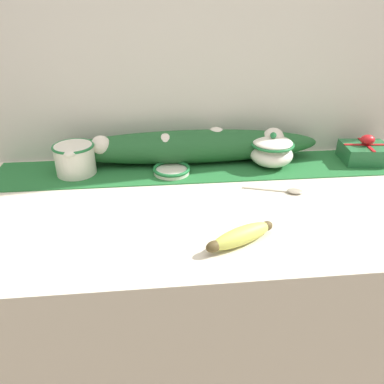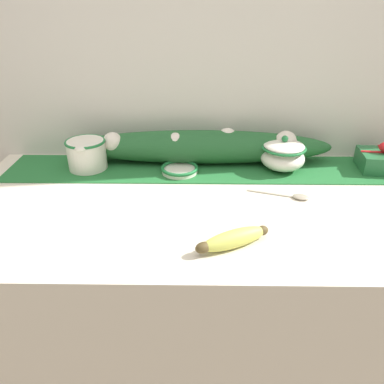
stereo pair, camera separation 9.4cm
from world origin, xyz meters
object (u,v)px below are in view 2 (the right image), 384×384
banana (233,239)px  gift_box (383,160)px  cream_pitcher (87,153)px  sugar_bowl (283,155)px  spoon (297,197)px  small_dish (180,169)px

banana → gift_box: 0.65m
cream_pitcher → banana: cream_pitcher is taller
sugar_bowl → banana: sugar_bowl is taller
cream_pitcher → spoon: bearing=-16.8°
banana → spoon: bearing=49.1°
spoon → small_dish: bearing=172.2°
spoon → sugar_bowl: bearing=109.9°
spoon → gift_box: size_ratio=1.07×
cream_pitcher → spoon: (0.62, -0.19, -0.05)m
sugar_bowl → small_dish: 0.32m
cream_pitcher → banana: bearing=-44.0°
sugar_bowl → banana: size_ratio=0.79×
cream_pitcher → sugar_bowl: 0.61m
cream_pitcher → sugar_bowl: (0.61, -0.00, -0.00)m
small_dish → banana: (0.13, -0.38, 0.01)m
sugar_bowl → banana: bearing=-114.5°
small_dish → banana: bearing=-70.6°
sugar_bowl → spoon: 0.19m
cream_pitcher → small_dish: size_ratio=1.24×
cream_pitcher → sugar_bowl: bearing=-0.1°
small_dish → spoon: small_dish is taller
gift_box → sugar_bowl: bearing=-179.3°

